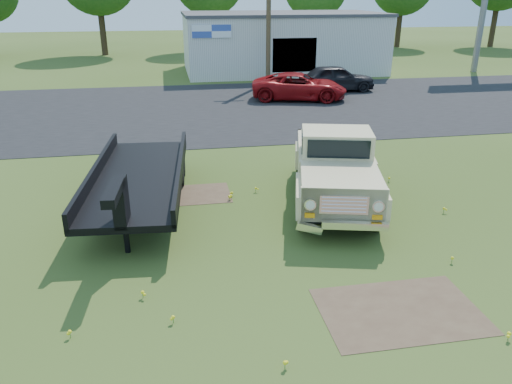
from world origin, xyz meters
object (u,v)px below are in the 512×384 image
at_px(vintage_pickup_truck, 335,167).
at_px(flatbed_trailer, 138,173).
at_px(red_pickup, 299,87).
at_px(dark_sedan, 336,78).

relative_size(vintage_pickup_truck, flatbed_trailer, 0.81).
xyz_separation_m(vintage_pickup_truck, red_pickup, (2.68, 14.06, -0.34)).
bearing_deg(dark_sedan, flatbed_trailer, 146.68).
distance_m(vintage_pickup_truck, dark_sedan, 17.08).
distance_m(flatbed_trailer, red_pickup, 15.67).
height_order(vintage_pickup_truck, flatbed_trailer, vintage_pickup_truck).
height_order(flatbed_trailer, red_pickup, flatbed_trailer).
distance_m(vintage_pickup_truck, flatbed_trailer, 5.44).
distance_m(red_pickup, dark_sedan, 3.52).
distance_m(vintage_pickup_truck, red_pickup, 14.32).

